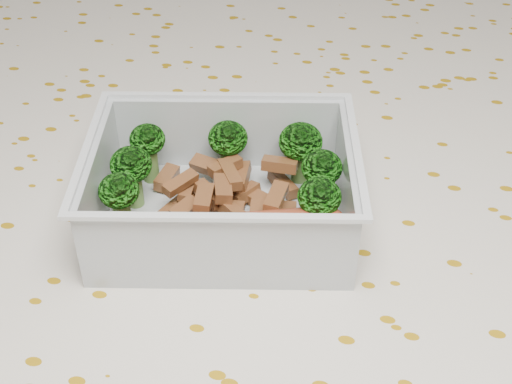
# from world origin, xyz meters

# --- Properties ---
(dining_table) EXTENTS (1.40, 0.90, 0.75)m
(dining_table) POSITION_xyz_m (0.00, 0.00, 0.67)
(dining_table) COLOR brown
(dining_table) RESTS_ON ground
(tablecloth) EXTENTS (1.46, 0.96, 0.19)m
(tablecloth) POSITION_xyz_m (0.00, 0.00, 0.72)
(tablecloth) COLOR silver
(tablecloth) RESTS_ON dining_table
(lunch_container) EXTENTS (0.20, 0.17, 0.06)m
(lunch_container) POSITION_xyz_m (-0.02, 0.00, 0.78)
(lunch_container) COLOR silver
(lunch_container) RESTS_ON tablecloth
(broccoli_florets) EXTENTS (0.16, 0.11, 0.05)m
(broccoli_florets) POSITION_xyz_m (-0.02, 0.02, 0.79)
(broccoli_florets) COLOR #608C3F
(broccoli_florets) RESTS_ON lunch_container
(meat_pile) EXTENTS (0.11, 0.08, 0.03)m
(meat_pile) POSITION_xyz_m (-0.02, 0.02, 0.77)
(meat_pile) COLOR brown
(meat_pile) RESTS_ON lunch_container
(sausage) EXTENTS (0.15, 0.07, 0.03)m
(sausage) POSITION_xyz_m (-0.01, -0.03, 0.78)
(sausage) COLOR #AD4529
(sausage) RESTS_ON lunch_container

